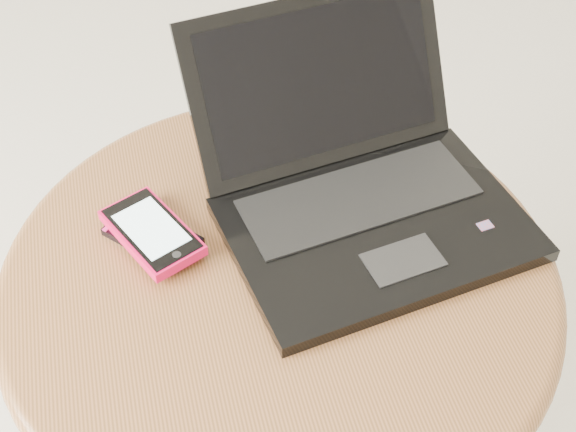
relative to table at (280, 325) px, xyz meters
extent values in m
cylinder|color=#542D0E|center=(0.00, 0.00, -0.14)|extent=(0.10, 0.10, 0.45)
cylinder|color=brown|center=(0.00, 0.00, 0.09)|extent=(0.61, 0.61, 0.03)
torus|color=brown|center=(0.00, 0.00, 0.09)|extent=(0.64, 0.64, 0.03)
cube|color=black|center=(0.12, 0.02, 0.12)|extent=(0.37, 0.29, 0.02)
cube|color=black|center=(0.12, 0.07, 0.13)|extent=(0.30, 0.15, 0.00)
cube|color=black|center=(0.13, -0.04, 0.13)|extent=(0.09, 0.06, 0.00)
cube|color=red|center=(0.24, -0.01, 0.13)|extent=(0.02, 0.02, 0.00)
cube|color=black|center=(0.10, 0.19, 0.22)|extent=(0.34, 0.15, 0.19)
cube|color=black|center=(0.10, 0.18, 0.22)|extent=(0.30, 0.13, 0.16)
cube|color=black|center=(-0.13, 0.08, 0.11)|extent=(0.12, 0.12, 0.01)
cube|color=#C62C7E|center=(-0.17, 0.11, 0.12)|extent=(0.05, 0.04, 0.00)
cube|color=#DD0C47|center=(-0.13, 0.07, 0.13)|extent=(0.12, 0.14, 0.01)
cube|color=black|center=(-0.13, 0.07, 0.13)|extent=(0.11, 0.14, 0.00)
cube|color=silver|center=(-0.13, 0.07, 0.13)|extent=(0.09, 0.10, 0.00)
cylinder|color=black|center=(-0.11, 0.02, 0.13)|extent=(0.01, 0.01, 0.00)
camera|label=1|loc=(-0.14, -0.57, 0.79)|focal=49.69mm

